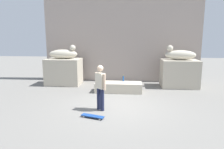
# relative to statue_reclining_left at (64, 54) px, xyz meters

# --- Properties ---
(ground_plane) EXTENTS (40.00, 40.00, 0.00)m
(ground_plane) POSITION_rel_statue_reclining_left_xyz_m (3.16, -3.44, -1.75)
(ground_plane) COLOR slate
(facade_wall) EXTENTS (9.31, 0.60, 5.86)m
(facade_wall) POSITION_rel_statue_reclining_left_xyz_m (3.16, 1.49, 1.18)
(facade_wall) COLOR #A9998F
(facade_wall) RESTS_ON ground_plane
(pedestal_left) EXTENTS (1.90, 1.28, 1.47)m
(pedestal_left) POSITION_rel_statue_reclining_left_xyz_m (-0.04, -0.00, -1.02)
(pedestal_left) COLOR #B7AD99
(pedestal_left) RESTS_ON ground_plane
(pedestal_right) EXTENTS (1.90, 1.28, 1.47)m
(pedestal_right) POSITION_rel_statue_reclining_left_xyz_m (6.35, -0.00, -1.02)
(pedestal_right) COLOR #B7AD99
(pedestal_right) RESTS_ON ground_plane
(statue_reclining_left) EXTENTS (1.62, 0.63, 0.78)m
(statue_reclining_left) POSITION_rel_statue_reclining_left_xyz_m (0.00, 0.00, 0.00)
(statue_reclining_left) COLOR beige
(statue_reclining_left) RESTS_ON pedestal_left
(statue_reclining_right) EXTENTS (1.63, 0.65, 0.78)m
(statue_reclining_right) POSITION_rel_statue_reclining_left_xyz_m (6.32, 0.00, 0.00)
(statue_reclining_right) COLOR beige
(statue_reclining_right) RESTS_ON pedestal_right
(ledge_block) EXTENTS (2.27, 0.87, 0.47)m
(ledge_block) POSITION_rel_statue_reclining_left_xyz_m (3.16, -1.32, -1.51)
(ledge_block) COLOR #B7AD99
(ledge_block) RESTS_ON ground_plane
(skater) EXTENTS (0.43, 0.39, 1.67)m
(skater) POSITION_rel_statue_reclining_left_xyz_m (2.65, -3.92, -0.83)
(skater) COLOR #1E233F
(skater) RESTS_ON ground_plane
(skateboard) EXTENTS (0.82, 0.43, 0.08)m
(skateboard) POSITION_rel_statue_reclining_left_xyz_m (2.50, -4.70, -1.68)
(skateboard) COLOR navy
(skateboard) RESTS_ON ground_plane
(bottle_orange) EXTENTS (0.07, 0.07, 0.30)m
(bottle_orange) POSITION_rel_statue_reclining_left_xyz_m (2.42, -1.31, -1.15)
(bottle_orange) COLOR orange
(bottle_orange) RESTS_ON ledge_block
(bottle_blue) EXTENTS (0.08, 0.08, 0.30)m
(bottle_blue) POSITION_rel_statue_reclining_left_xyz_m (3.38, -1.00, -1.15)
(bottle_blue) COLOR #194C99
(bottle_blue) RESTS_ON ledge_block
(bottle_brown) EXTENTS (0.07, 0.07, 0.30)m
(bottle_brown) POSITION_rel_statue_reclining_left_xyz_m (2.43, -1.07, -1.16)
(bottle_brown) COLOR #593314
(bottle_brown) RESTS_ON ledge_block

